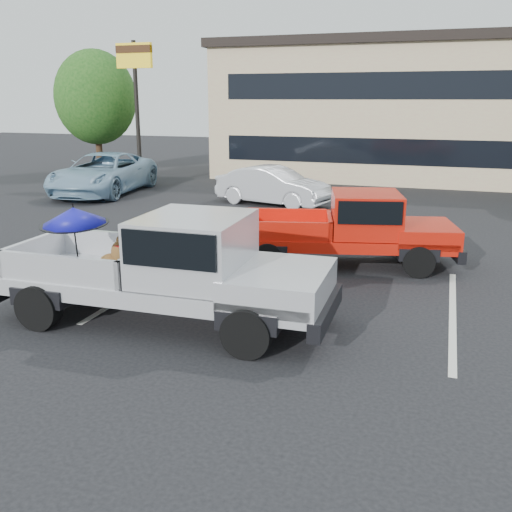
# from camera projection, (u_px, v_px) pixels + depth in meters

# --- Properties ---
(ground) EXTENTS (90.00, 90.00, 0.00)m
(ground) POSITION_uv_depth(u_px,v_px,m) (256.00, 336.00, 9.17)
(ground) COLOR black
(ground) RESTS_ON ground
(stripe_left) EXTENTS (0.12, 5.00, 0.01)m
(stripe_left) POSITION_uv_depth(u_px,v_px,m) (151.00, 281.00, 11.91)
(stripe_left) COLOR silver
(stripe_left) RESTS_ON ground
(stripe_right) EXTENTS (0.12, 5.00, 0.01)m
(stripe_right) POSITION_uv_depth(u_px,v_px,m) (453.00, 314.00, 10.08)
(stripe_right) COLOR silver
(stripe_right) RESTS_ON ground
(motel_building) EXTENTS (20.40, 8.40, 6.30)m
(motel_building) POSITION_uv_depth(u_px,v_px,m) (437.00, 109.00, 26.89)
(motel_building) COLOR tan
(motel_building) RESTS_ON ground
(motel_sign) EXTENTS (1.60, 0.22, 6.00)m
(motel_sign) POSITION_uv_depth(u_px,v_px,m) (135.00, 74.00, 23.78)
(motel_sign) COLOR black
(motel_sign) RESTS_ON ground
(tree_left) EXTENTS (3.96, 3.96, 6.02)m
(tree_left) POSITION_uv_depth(u_px,v_px,m) (95.00, 97.00, 27.98)
(tree_left) COLOR #332114
(tree_left) RESTS_ON ground
(silver_pickup) EXTENTS (5.73, 2.22, 2.06)m
(silver_pickup) POSITION_uv_depth(u_px,v_px,m) (181.00, 264.00, 9.40)
(silver_pickup) COLOR black
(silver_pickup) RESTS_ON ground
(red_pickup) EXTENTS (5.35, 2.89, 1.67)m
(red_pickup) POSITION_uv_depth(u_px,v_px,m) (358.00, 226.00, 12.84)
(red_pickup) COLOR black
(red_pickup) RESTS_ON ground
(silver_sedan) EXTENTS (4.35, 2.40, 1.36)m
(silver_sedan) POSITION_uv_depth(u_px,v_px,m) (273.00, 186.00, 20.32)
(silver_sedan) COLOR silver
(silver_sedan) RESTS_ON ground
(blue_suv) EXTENTS (3.31, 6.01, 1.59)m
(blue_suv) POSITION_uv_depth(u_px,v_px,m) (103.00, 173.00, 22.73)
(blue_suv) COLOR #82A7C2
(blue_suv) RESTS_ON ground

